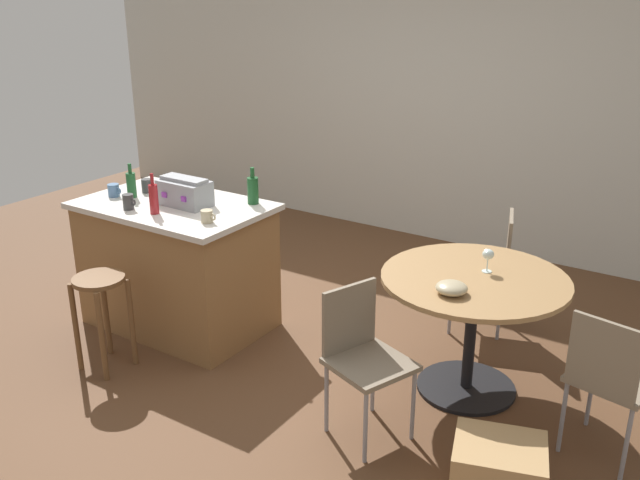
{
  "coord_description": "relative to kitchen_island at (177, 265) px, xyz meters",
  "views": [
    {
      "loc": [
        2.72,
        -3.48,
        2.42
      ],
      "look_at": [
        0.37,
        0.12,
        0.8
      ],
      "focal_mm": 39.35,
      "sensor_mm": 36.0,
      "label": 1
    }
  ],
  "objects": [
    {
      "name": "ground_plane",
      "position": [
        0.7,
        0.13,
        -0.47
      ],
      "size": [
        8.8,
        8.8,
        0.0
      ],
      "primitive_type": "plane",
      "color": "brown"
    },
    {
      "name": "back_wall",
      "position": [
        0.7,
        2.74,
        0.88
      ],
      "size": [
        8.0,
        0.1,
        2.7
      ],
      "primitive_type": "cube",
      "color": "beige",
      "rests_on": "ground_plane"
    },
    {
      "name": "kitchen_island",
      "position": [
        0.0,
        0.0,
        0.0
      ],
      "size": [
        1.33,
        0.85,
        0.94
      ],
      "color": "olive",
      "rests_on": "ground_plane"
    },
    {
      "name": "wooden_stool",
      "position": [
        0.03,
        -0.72,
        -0.0
      ],
      "size": [
        0.33,
        0.33,
        0.64
      ],
      "color": "brown",
      "rests_on": "ground_plane"
    },
    {
      "name": "dining_table",
      "position": [
        2.12,
        0.32,
        0.12
      ],
      "size": [
        1.11,
        1.11,
        0.77
      ],
      "color": "black",
      "rests_on": "ground_plane"
    },
    {
      "name": "folding_chair_near",
      "position": [
        1.91,
        1.18,
        0.05
      ],
      "size": [
        0.51,
        0.51,
        0.88
      ],
      "color": "#7F705B",
      "rests_on": "ground_plane"
    },
    {
      "name": "folding_chair_far",
      "position": [
        1.77,
        -0.4,
        0.03
      ],
      "size": [
        0.52,
        0.52,
        0.85
      ],
      "color": "#7F705B",
      "rests_on": "ground_plane"
    },
    {
      "name": "folding_chair_left",
      "position": [
        2.96,
        0.08,
        0.03
      ],
      "size": [
        0.47,
        0.47,
        0.86
      ],
      "color": "#7F705B",
      "rests_on": "ground_plane"
    },
    {
      "name": "toolbox",
      "position": [
        0.11,
        0.02,
        0.56
      ],
      "size": [
        0.36,
        0.21,
        0.2
      ],
      "color": "gray",
      "rests_on": "kitchen_island"
    },
    {
      "name": "bottle_0",
      "position": [
        -0.35,
        -0.05,
        0.56
      ],
      "size": [
        0.07,
        0.07,
        0.25
      ],
      "color": "#194C23",
      "rests_on": "kitchen_island"
    },
    {
      "name": "bottle_1",
      "position": [
        0.47,
        0.31,
        0.57
      ],
      "size": [
        0.08,
        0.08,
        0.26
      ],
      "color": "#194C23",
      "rests_on": "kitchen_island"
    },
    {
      "name": "bottle_2",
      "position": [
        0.06,
        -0.23,
        0.57
      ],
      "size": [
        0.06,
        0.06,
        0.28
      ],
      "color": "maroon",
      "rests_on": "kitchen_island"
    },
    {
      "name": "cup_0",
      "position": [
        -0.35,
        0.09,
        0.52
      ],
      "size": [
        0.11,
        0.07,
        0.1
      ],
      "color": "#383838",
      "rests_on": "kitchen_island"
    },
    {
      "name": "cup_1",
      "position": [
        -0.05,
        0.26,
        0.52
      ],
      "size": [
        0.12,
        0.09,
        0.11
      ],
      "color": "tan",
      "rests_on": "kitchen_island"
    },
    {
      "name": "cup_2",
      "position": [
        0.48,
        -0.17,
        0.51
      ],
      "size": [
        0.11,
        0.08,
        0.08
      ],
      "color": "tan",
      "rests_on": "kitchen_island"
    },
    {
      "name": "cup_3",
      "position": [
        -0.15,
        -0.26,
        0.52
      ],
      "size": [
        0.11,
        0.07,
        0.11
      ],
      "color": "#383838",
      "rests_on": "kitchen_island"
    },
    {
      "name": "cup_4",
      "position": [
        -0.47,
        -0.11,
        0.51
      ],
      "size": [
        0.12,
        0.08,
        0.09
      ],
      "color": "#4C7099",
      "rests_on": "kitchen_island"
    },
    {
      "name": "wine_glass",
      "position": [
        2.15,
        0.43,
        0.4
      ],
      "size": [
        0.07,
        0.07,
        0.14
      ],
      "color": "silver",
      "rests_on": "dining_table"
    },
    {
      "name": "serving_bowl",
      "position": [
        2.09,
        0.02,
        0.33
      ],
      "size": [
        0.18,
        0.18,
        0.07
      ],
      "primitive_type": "ellipsoid",
      "color": "tan",
      "rests_on": "dining_table"
    },
    {
      "name": "cardboard_box",
      "position": [
        2.61,
        -0.5,
        -0.33
      ],
      "size": [
        0.54,
        0.49,
        0.29
      ],
      "primitive_type": "cube",
      "rotation": [
        0.0,
        0.0,
        0.31
      ],
      "color": "tan",
      "rests_on": "ground_plane"
    }
  ]
}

